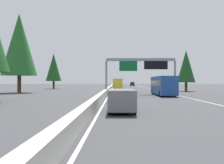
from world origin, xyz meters
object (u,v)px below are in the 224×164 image
object	(u,v)px
bus_far_right	(163,85)
conifer_left_mid	(54,67)
sedan_near_center	(117,85)
conifer_right_mid	(186,66)
pickup_far_left	(132,84)
sign_gantry_overhead	(142,66)
conifer_left_near	(19,44)
minivan_near_right	(122,99)
box_truck_mid_left	(118,84)

from	to	relation	value
bus_far_right	conifer_left_mid	world-z (taller)	conifer_left_mid
sedan_near_center	conifer_right_mid	distance (m)	55.48
conifer_left_mid	bus_far_right	bearing A→B (deg)	-143.15
bus_far_right	conifer_right_mid	size ratio (longest dim) A/B	1.23
pickup_far_left	conifer_left_mid	xyz separation A→B (m)	(-46.36, 26.73, 5.60)
sign_gantry_overhead	conifer_left_near	bearing A→B (deg)	78.46
pickup_far_left	conifer_right_mid	size ratio (longest dim) A/B	0.60
minivan_near_right	pickup_far_left	xyz separation A→B (m)	(105.72, -7.18, -0.04)
sign_gantry_overhead	conifer_right_mid	bearing A→B (deg)	-41.78
sign_gantry_overhead	sedan_near_center	bearing A→B (deg)	3.62
minivan_near_right	conifer_right_mid	distance (m)	42.99
minivan_near_right	pickup_far_left	bearing A→B (deg)	-3.88
conifer_right_mid	conifer_left_near	xyz separation A→B (m)	(-7.76, 35.23, 3.99)
box_truck_mid_left	conifer_right_mid	distance (m)	18.06
sign_gantry_overhead	box_truck_mid_left	xyz separation A→B (m)	(20.94, 4.22, -3.51)
pickup_far_left	conifer_left_mid	size ratio (longest dim) A/B	0.52
conifer_left_near	sign_gantry_overhead	bearing A→B (deg)	-101.54
minivan_near_right	bus_far_right	xyz separation A→B (m)	(23.57, -7.27, 0.77)
conifer_right_mid	minivan_near_right	bearing A→B (deg)	158.87
sign_gantry_overhead	bus_far_right	size ratio (longest dim) A/B	1.10
sign_gantry_overhead	conifer_left_near	size ratio (longest dim) A/B	0.80
sign_gantry_overhead	minivan_near_right	bearing A→B (deg)	171.43
pickup_far_left	conifer_right_mid	xyz separation A→B (m)	(-65.86, -8.22, 4.76)
minivan_near_right	sedan_near_center	distance (m)	92.91
box_truck_mid_left	conifer_right_mid	size ratio (longest dim) A/B	0.91
minivan_near_right	conifer_left_near	xyz separation A→B (m)	(32.09, 19.82, 8.71)
minivan_near_right	conifer_left_near	bearing A→B (deg)	31.70
bus_far_right	minivan_near_right	bearing A→B (deg)	162.86
sign_gantry_overhead	box_truck_mid_left	size ratio (longest dim) A/B	1.49
sign_gantry_overhead	sedan_near_center	size ratio (longest dim) A/B	2.88
sedan_near_center	box_truck_mid_left	bearing A→B (deg)	179.91
conifer_left_near	conifer_right_mid	bearing A→B (deg)	-77.57
conifer_right_mid	conifer_left_near	world-z (taller)	conifer_left_near
bus_far_right	conifer_left_near	bearing A→B (deg)	72.53
minivan_near_right	conifer_left_near	world-z (taller)	conifer_left_near
bus_far_right	conifer_left_mid	bearing A→B (deg)	36.85
sign_gantry_overhead	conifer_left_near	xyz separation A→B (m)	(4.89, 23.92, 4.53)
conifer_right_mid	conifer_left_near	distance (m)	36.29
box_truck_mid_left	pickup_far_left	distance (m)	58.04
conifer_right_mid	conifer_left_mid	xyz separation A→B (m)	(19.50, 34.95, 0.84)
sign_gantry_overhead	pickup_far_left	bearing A→B (deg)	-2.24
box_truck_mid_left	conifer_left_near	world-z (taller)	conifer_left_near
sign_gantry_overhead	bus_far_right	world-z (taller)	sign_gantry_overhead
conifer_right_mid	conifer_left_near	size ratio (longest dim) A/B	0.59
minivan_near_right	box_truck_mid_left	size ratio (longest dim) A/B	0.59
conifer_left_mid	conifer_left_near	bearing A→B (deg)	179.42
box_truck_mid_left	sedan_near_center	bearing A→B (deg)	-0.09
bus_far_right	sedan_near_center	world-z (taller)	bus_far_right
sedan_near_center	conifer_left_mid	size ratio (longest dim) A/B	0.41
sign_gantry_overhead	conifer_left_near	world-z (taller)	conifer_left_near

